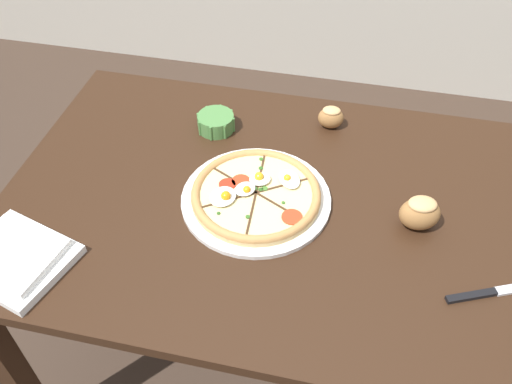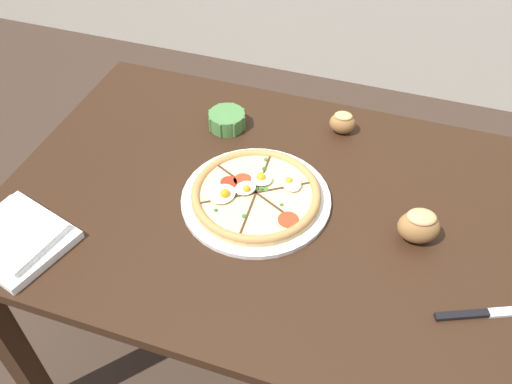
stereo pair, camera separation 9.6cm
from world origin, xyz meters
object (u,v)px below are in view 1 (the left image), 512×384
object	(u,v)px
bread_piece_mid	(420,213)
dining_table	(294,230)
napkin_folded	(15,258)
ramekin_bowl	(216,122)
pizza	(256,195)
bread_piece_near	(331,117)
knife_main	(503,290)

from	to	relation	value
bread_piece_mid	dining_table	bearing A→B (deg)	178.28
dining_table	napkin_folded	bearing A→B (deg)	-151.58
ramekin_bowl	napkin_folded	xyz separation A→B (m)	(-0.30, -0.54, -0.01)
ramekin_bowl	pizza	bearing A→B (deg)	-55.77
bread_piece_near	bread_piece_mid	bearing A→B (deg)	-53.31
pizza	dining_table	bearing A→B (deg)	6.61
dining_table	bread_piece_near	size ratio (longest dim) A/B	18.78
dining_table	ramekin_bowl	distance (m)	0.37
bread_piece_near	bread_piece_mid	xyz separation A→B (m)	(0.24, -0.32, 0.01)
ramekin_bowl	bread_piece_near	xyz separation A→B (m)	(0.31, 0.08, 0.01)
pizza	bread_piece_mid	distance (m)	0.38
ramekin_bowl	bread_piece_near	size ratio (longest dim) A/B	1.41
ramekin_bowl	knife_main	size ratio (longest dim) A/B	0.44
bread_piece_near	knife_main	world-z (taller)	bread_piece_near
dining_table	napkin_folded	xyz separation A→B (m)	(-0.56, -0.30, 0.11)
ramekin_bowl	dining_table	bearing A→B (deg)	-41.57
napkin_folded	bread_piece_mid	world-z (taller)	bread_piece_mid
ramekin_bowl	bread_piece_mid	bearing A→B (deg)	-24.00
pizza	bread_piece_mid	bearing A→B (deg)	0.43
knife_main	bread_piece_near	bearing A→B (deg)	108.24
bread_piece_mid	knife_main	xyz separation A→B (m)	(0.18, -0.15, -0.04)
dining_table	bread_piece_mid	world-z (taller)	bread_piece_mid
pizza	napkin_folded	xyz separation A→B (m)	(-0.47, -0.29, -0.00)
ramekin_bowl	bread_piece_mid	world-z (taller)	bread_piece_mid
ramekin_bowl	bread_piece_mid	xyz separation A→B (m)	(0.54, -0.24, 0.02)
dining_table	knife_main	size ratio (longest dim) A/B	5.82
pizza	napkin_folded	distance (m)	0.55
bread_piece_near	bread_piece_mid	size ratio (longest dim) A/B	0.72
bread_piece_near	pizza	bearing A→B (deg)	-113.15
pizza	napkin_folded	size ratio (longest dim) A/B	1.33
pizza	ramekin_bowl	world-z (taller)	pizza
bread_piece_near	napkin_folded	bearing A→B (deg)	-134.39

